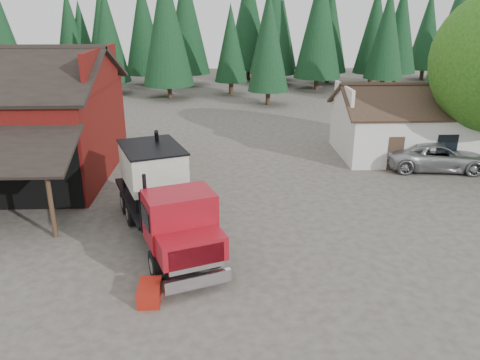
{
  "coord_description": "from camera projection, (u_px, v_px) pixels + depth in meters",
  "views": [
    {
      "loc": [
        1.35,
        -15.68,
        8.95
      ],
      "look_at": [
        2.16,
        3.73,
        1.8
      ],
      "focal_mm": 35.0,
      "sensor_mm": 36.0,
      "label": 1
    }
  ],
  "objects": [
    {
      "name": "near_pine_d",
      "position": [
        166.0,
        25.0,
        46.91
      ],
      "size": [
        5.28,
        5.28,
        13.4
      ],
      "color": "#382619",
      "rests_on": "ground"
    },
    {
      "name": "near_pine_b",
      "position": [
        269.0,
        43.0,
        44.07
      ],
      "size": [
        3.96,
        3.96,
        10.4
      ],
      "color": "#382619",
      "rests_on": "ground"
    },
    {
      "name": "near_pine_c",
      "position": [
        457.0,
        33.0,
        40.6
      ],
      "size": [
        4.84,
        4.84,
        12.4
      ],
      "color": "#382619",
      "rests_on": "ground"
    },
    {
      "name": "farmhouse",
      "position": [
        403.0,
        130.0,
        29.86
      ],
      "size": [
        8.6,
        6.42,
        4.65
      ],
      "color": "silver",
      "rests_on": "ground"
    },
    {
      "name": "feed_truck",
      "position": [
        163.0,
        195.0,
        18.77
      ],
      "size": [
        5.38,
        9.32,
        4.08
      ],
      "rotation": [
        0.0,
        0.0,
        0.35
      ],
      "color": "black",
      "rests_on": "ground"
    },
    {
      "name": "ground",
      "position": [
        187.0,
        259.0,
        17.74
      ],
      "size": [
        120.0,
        120.0,
        0.0
      ],
      "primitive_type": "plane",
      "color": "#4A433A",
      "rests_on": "ground"
    },
    {
      "name": "conifer_backdrop",
      "position": [
        209.0,
        86.0,
        57.12
      ],
      "size": [
        76.0,
        16.0,
        16.0
      ],
      "primitive_type": null,
      "color": "black",
      "rests_on": "ground"
    },
    {
      "name": "equip_box",
      "position": [
        150.0,
        293.0,
        15.13
      ],
      "size": [
        0.73,
        1.12,
        0.6
      ],
      "primitive_type": "cube",
      "rotation": [
        0.0,
        0.0,
        0.03
      ],
      "color": "maroon",
      "rests_on": "ground"
    },
    {
      "name": "silver_car",
      "position": [
        437.0,
        156.0,
        27.38
      ],
      "size": [
        6.22,
        3.44,
        1.65
      ],
      "primitive_type": "imported",
      "rotation": [
        0.0,
        0.0,
        1.45
      ],
      "color": "#A8AAB0",
      "rests_on": "ground"
    }
  ]
}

